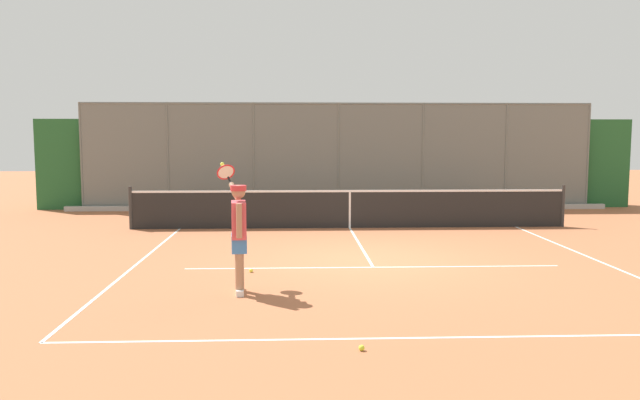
% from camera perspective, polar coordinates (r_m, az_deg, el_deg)
% --- Properties ---
extents(ground_plane, '(60.00, 60.00, 0.00)m').
position_cam_1_polar(ground_plane, '(11.90, 4.46, -5.47)').
color(ground_plane, '#A8603D').
extents(court_line_markings, '(8.59, 8.74, 0.01)m').
position_cam_1_polar(court_line_markings, '(10.92, 5.09, -6.49)').
color(court_line_markings, white).
rests_on(court_line_markings, ground).
extents(fence_backdrop, '(18.96, 1.37, 3.35)m').
position_cam_1_polar(fence_backdrop, '(20.49, 1.57, 3.30)').
color(fence_backdrop, slate).
rests_on(fence_backdrop, ground).
extents(tennis_net, '(11.03, 0.09, 1.07)m').
position_cam_1_polar(tennis_net, '(15.92, 2.71, -0.77)').
color(tennis_net, '#2D2D2D').
rests_on(tennis_net, ground).
extents(tennis_player, '(0.57, 1.33, 1.91)m').
position_cam_1_polar(tennis_player, '(9.38, -7.37, -2.74)').
color(tennis_player, silver).
rests_on(tennis_player, ground).
extents(tennis_ball_near_net, '(0.07, 0.07, 0.07)m').
position_cam_1_polar(tennis_ball_near_net, '(10.91, -6.25, -6.35)').
color(tennis_ball_near_net, '#D6E042').
rests_on(tennis_ball_near_net, ground).
extents(tennis_ball_mid_court, '(0.07, 0.07, 0.07)m').
position_cam_1_polar(tennis_ball_mid_court, '(7.06, 3.78, -13.19)').
color(tennis_ball_mid_court, '#CCDB33').
rests_on(tennis_ball_mid_court, ground).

